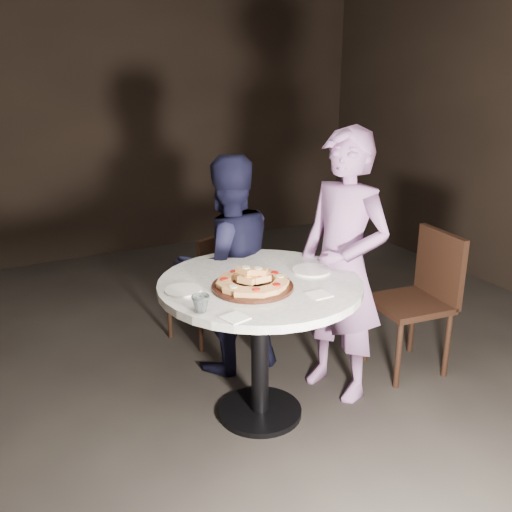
# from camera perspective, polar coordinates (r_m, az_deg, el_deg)

# --- Properties ---
(floor) EXTENTS (7.00, 7.00, 0.00)m
(floor) POSITION_cam_1_polar(r_m,az_deg,el_deg) (3.41, -0.28, -16.54)
(floor) COLOR black
(floor) RESTS_ON ground
(table) EXTENTS (1.24, 1.24, 0.84)m
(table) POSITION_cam_1_polar(r_m,az_deg,el_deg) (3.17, 0.42, -5.17)
(table) COLOR black
(table) RESTS_ON ground
(serving_board) EXTENTS (0.52, 0.52, 0.02)m
(serving_board) POSITION_cam_1_polar(r_m,az_deg,el_deg) (3.01, -0.35, -3.08)
(serving_board) COLOR black
(serving_board) RESTS_ON table
(focaccia_pile) EXTENTS (0.39, 0.39, 0.10)m
(focaccia_pile) POSITION_cam_1_polar(r_m,az_deg,el_deg) (3.00, -0.35, -2.40)
(focaccia_pile) COLOR tan
(focaccia_pile) RESTS_ON serving_board
(plate_left) EXTENTS (0.24, 0.24, 0.01)m
(plate_left) POSITION_cam_1_polar(r_m,az_deg,el_deg) (3.00, -7.30, -3.41)
(plate_left) COLOR white
(plate_left) RESTS_ON table
(plate_right) EXTENTS (0.27, 0.27, 0.01)m
(plate_right) POSITION_cam_1_polar(r_m,az_deg,el_deg) (3.27, 5.55, -1.43)
(plate_right) COLOR white
(plate_right) RESTS_ON table
(water_glass) EXTENTS (0.09, 0.09, 0.08)m
(water_glass) POSITION_cam_1_polar(r_m,az_deg,el_deg) (2.74, -5.56, -4.77)
(water_glass) COLOR silver
(water_glass) RESTS_ON table
(napkin_near) EXTENTS (0.14, 0.14, 0.01)m
(napkin_near) POSITION_cam_1_polar(r_m,az_deg,el_deg) (2.67, -2.13, -6.20)
(napkin_near) COLOR white
(napkin_near) RESTS_ON table
(napkin_far) EXTENTS (0.11, 0.11, 0.01)m
(napkin_far) POSITION_cam_1_polar(r_m,az_deg,el_deg) (2.94, 6.35, -3.85)
(napkin_far) COLOR white
(napkin_far) RESTS_ON table
(chair_far) EXTENTS (0.52, 0.53, 0.84)m
(chair_far) POSITION_cam_1_polar(r_m,az_deg,el_deg) (4.14, -4.77, -2.35)
(chair_far) COLOR black
(chair_far) RESTS_ON ground
(chair_right) EXTENTS (0.50, 0.49, 0.94)m
(chair_right) POSITION_cam_1_polar(r_m,az_deg,el_deg) (3.91, 16.28, -3.44)
(chair_right) COLOR black
(chair_right) RESTS_ON ground
(diner_navy) EXTENTS (0.71, 0.55, 1.44)m
(diner_navy) POSITION_cam_1_polar(r_m,az_deg,el_deg) (3.70, -2.92, -0.99)
(diner_navy) COLOR black
(diner_navy) RESTS_ON ground
(diner_teal) EXTENTS (0.56, 0.69, 1.64)m
(diner_teal) POSITION_cam_1_polar(r_m,az_deg,el_deg) (3.42, 8.68, -1.07)
(diner_teal) COLOR #855F96
(diner_teal) RESTS_ON ground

